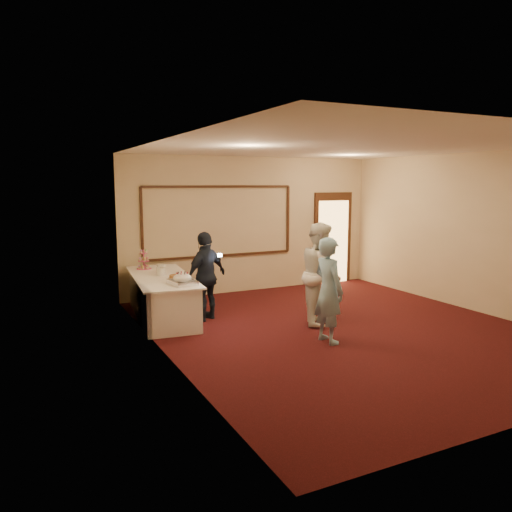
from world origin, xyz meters
The scene contains 14 objects.
floor centered at (0.00, 0.00, 0.00)m, with size 7.00×7.00×0.00m, color black.
room_walls centered at (0.00, 0.00, 2.03)m, with size 6.04×7.04×3.02m.
wall_molding centered at (-0.80, 3.47, 1.60)m, with size 3.45×0.04×1.55m.
doorway centered at (2.15, 3.45, 1.08)m, with size 1.05×0.07×2.20m.
buffet_table centered at (-2.50, 2.07, 0.39)m, with size 1.26×2.66×0.77m.
pavlova_tray centered at (-2.40, 1.20, 0.85)m, with size 0.43×0.55×0.19m.
cupcake_stand centered at (-2.60, 2.96, 0.92)m, with size 0.28×0.28×0.42m.
plate_stack_a centered at (-2.49, 2.14, 0.84)m, with size 0.17×0.17×0.14m.
plate_stack_b centered at (-2.39, 2.48, 0.84)m, with size 0.17×0.17×0.14m.
tart centered at (-2.32, 1.75, 0.80)m, with size 0.30×0.30×0.06m.
man centered at (-0.60, -0.40, 0.81)m, with size 0.59×0.39×1.62m, color #8EC2E2.
woman centered at (-0.13, 0.53, 0.88)m, with size 0.86×0.67×1.76m, color white.
guest centered at (-1.82, 1.63, 0.79)m, with size 0.93×0.39×1.58m, color black.
camera_flash centered at (-1.64, 1.42, 1.18)m, with size 0.07×0.04×0.05m, color white.
Camera 1 is at (-4.86, -6.57, 2.43)m, focal length 35.00 mm.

